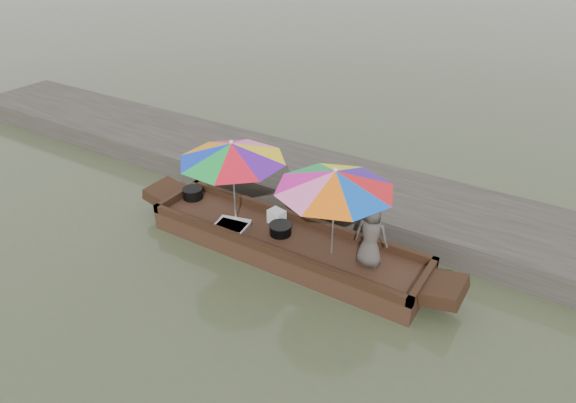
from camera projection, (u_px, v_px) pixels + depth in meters
The scene contains 11 objects.
water at pixel (285, 253), 8.97m from camera, with size 80.00×80.00×0.00m, color #3D4732.
dock at pixel (342, 190), 10.46m from camera, with size 22.00×2.20×0.50m, color #2D2B26.
boat_hull at pixel (285, 245), 8.88m from camera, with size 4.97×1.20×0.35m, color black.
cooking_pot at pixel (193, 193), 9.91m from camera, with size 0.38×0.38×0.20m, color black.
tray_crayfish at pixel (231, 227), 8.98m from camera, with size 0.58×0.40×0.09m, color silver.
tray_scallop at pixel (233, 224), 9.08m from camera, with size 0.58×0.40×0.06m, color silver.
charcoal_grill at pixel (280, 230), 8.82m from camera, with size 0.38×0.38×0.18m, color black.
supply_bag at pixel (277, 217), 9.11m from camera, with size 0.28×0.22×0.26m, color silver.
vendor at pixel (371, 235), 7.86m from camera, with size 0.53×0.35×1.09m, color #463F3B.
umbrella_bow at pixel (234, 182), 8.88m from camera, with size 1.87×1.87×1.55m, color yellow, non-canonical shape.
umbrella_stern at pixel (333, 213), 7.99m from camera, with size 1.88×1.88×1.55m, color red, non-canonical shape.
Camera 1 is at (3.91, -6.17, 5.27)m, focal length 32.00 mm.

